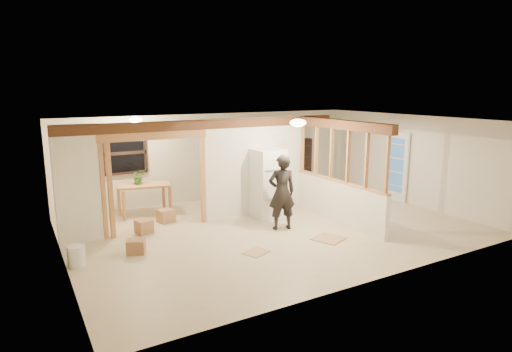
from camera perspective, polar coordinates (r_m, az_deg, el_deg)
floor at (r=10.13m, az=2.30°, el=-6.91°), size 9.00×6.50×0.01m
ceiling at (r=9.63m, az=2.42°, el=7.37°), size 9.00×6.50×0.01m
wall_back at (r=12.63m, az=-5.50°, el=2.62°), size 9.00×0.01×2.50m
wall_front at (r=7.34m, az=16.01°, el=-4.33°), size 9.00×0.01×2.50m
wall_left at (r=8.38m, az=-24.72°, el=-2.98°), size 0.01×6.50×2.50m
wall_right at (r=12.74m, az=19.78°, el=2.07°), size 0.01×6.50×2.50m
partition_left_stub at (r=9.59m, az=-22.74°, el=-1.09°), size 0.90×0.12×2.50m
partition_center at (r=10.92m, az=-0.10°, el=1.26°), size 2.80×0.12×2.50m
doorway_frame at (r=9.94m, az=-13.23°, el=-0.95°), size 2.46×0.14×2.20m
header_beam_back at (r=10.23m, az=-5.99°, el=6.89°), size 7.00×0.18×0.22m
header_beam_right at (r=10.27m, az=11.26°, el=6.75°), size 0.18×3.30×0.22m
pony_wall at (r=10.59m, az=10.86°, el=-3.43°), size 0.12×3.20×1.00m
stud_partition at (r=10.36m, az=11.10°, el=2.78°), size 0.14×3.20×1.32m
window_back at (r=11.70m, az=-17.06°, el=2.93°), size 1.12×0.10×1.10m
french_door at (r=12.98m, az=18.14°, el=1.22°), size 0.12×0.86×2.00m
ceiling_dome_main at (r=9.39m, az=5.62°, el=7.10°), size 0.36×0.36×0.16m
ceiling_dome_util at (r=10.78m, az=-15.78°, el=7.29°), size 0.32×0.32×0.14m
hanging_bulb at (r=10.27m, az=-12.01°, el=5.60°), size 0.07×0.07×0.07m
refrigerator at (r=10.72m, az=1.63°, el=-1.02°), size 0.72×0.70×1.74m
woman at (r=9.81m, az=3.45°, el=-2.18°), size 0.72×0.56×1.75m
work_table at (r=11.37m, az=-14.63°, el=-3.06°), size 1.39×0.89×0.81m
potted_plant at (r=11.30m, az=-15.45°, el=-0.11°), size 0.43×0.40×0.38m
shop_vac at (r=10.78m, az=-21.10°, el=-4.75°), size 0.62×0.62×0.64m
bookshelf at (r=13.95m, az=5.76°, el=1.63°), size 0.81×0.27×1.62m
bucket at (r=8.62m, az=-22.84°, el=-9.80°), size 0.31×0.31×0.39m
box_util_a at (r=10.72m, az=-11.91°, el=-5.19°), size 0.43×0.39×0.31m
box_util_b at (r=10.02m, az=-14.70°, el=-6.55°), size 0.39×0.39×0.31m
box_front at (r=8.88m, az=-15.69°, el=-9.05°), size 0.43×0.40×0.28m
floor_panel_near at (r=9.51m, az=9.63°, el=-8.22°), size 0.77×0.77×0.02m
floor_panel_far at (r=8.64m, az=0.04°, el=-10.12°), size 0.58×0.53×0.02m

